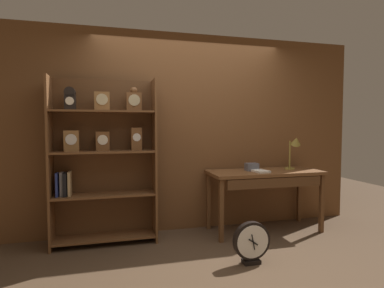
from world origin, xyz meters
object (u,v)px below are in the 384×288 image
object	(u,v)px
bookshelf	(103,158)
desk_lamp	(295,147)
toolbox_small	(252,167)
workbench	(265,178)
open_repair_manual	(261,171)
round_clock_large	(251,242)

from	to	relation	value
bookshelf	desk_lamp	bearing A→B (deg)	-1.83
toolbox_small	workbench	bearing A→B (deg)	-27.52
bookshelf	toolbox_small	distance (m)	1.89
open_repair_manual	toolbox_small	bearing A→B (deg)	99.89
workbench	toolbox_small	bearing A→B (deg)	152.48
bookshelf	round_clock_large	world-z (taller)	bookshelf
workbench	open_repair_manual	size ratio (longest dim) A/B	6.75
open_repair_manual	round_clock_large	distance (m)	1.09
bookshelf	toolbox_small	xyz separation A→B (m)	(1.89, -0.04, -0.16)
bookshelf	desk_lamp	distance (m)	2.50
workbench	toolbox_small	xyz separation A→B (m)	(-0.16, 0.08, 0.14)
open_repair_manual	round_clock_large	xyz separation A→B (m)	(-0.49, -0.77, -0.59)
desk_lamp	open_repair_manual	distance (m)	0.64
workbench	toolbox_small	size ratio (longest dim) A/B	9.04
workbench	toolbox_small	world-z (taller)	toolbox_small
bookshelf	round_clock_large	bearing A→B (deg)	-33.96
bookshelf	round_clock_large	distance (m)	1.91
bookshelf	round_clock_large	size ratio (longest dim) A/B	4.55
toolbox_small	open_repair_manual	bearing A→B (deg)	-73.49
desk_lamp	toolbox_small	xyz separation A→B (m)	(-0.61, 0.04, -0.26)
workbench	round_clock_large	xyz separation A→B (m)	(-0.60, -0.85, -0.49)
bookshelf	open_repair_manual	size ratio (longest dim) A/B	8.82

